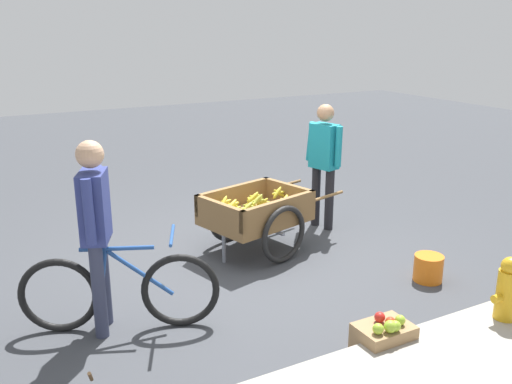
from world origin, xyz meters
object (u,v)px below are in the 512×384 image
(cyclist_person, at_px, (96,221))
(apple_crate, at_px, (384,336))
(vendor_person, at_px, (324,156))
(fire_hydrant, at_px, (507,295))
(fruit_cart, at_px, (256,214))
(bicycle, at_px, (120,291))
(plastic_bucket, at_px, (428,268))

(cyclist_person, bearing_deg, apple_crate, 143.47)
(vendor_person, relative_size, cyclist_person, 0.96)
(cyclist_person, xyz_separation_m, fire_hydrant, (-2.94, 1.63, -0.64))
(fruit_cart, xyz_separation_m, vendor_person, (-1.11, -0.29, 0.49))
(vendor_person, bearing_deg, apple_crate, 65.11)
(bicycle, xyz_separation_m, plastic_bucket, (-2.96, 0.54, -0.22))
(bicycle, bearing_deg, apple_crate, 142.54)
(cyclist_person, bearing_deg, bicycle, 156.93)
(cyclist_person, distance_m, fire_hydrant, 3.42)
(plastic_bucket, bearing_deg, vendor_person, -88.56)
(bicycle, bearing_deg, fruit_cart, -151.99)
(bicycle, relative_size, fire_hydrant, 2.31)
(apple_crate, bearing_deg, fire_hydrant, 167.10)
(fire_hydrant, bearing_deg, vendor_person, -92.26)
(plastic_bucket, bearing_deg, fruit_cart, -52.53)
(bicycle, bearing_deg, vendor_person, -156.74)
(fruit_cart, bearing_deg, apple_crate, 87.86)
(fruit_cart, relative_size, bicycle, 1.15)
(bicycle, distance_m, fire_hydrant, 3.21)
(cyclist_person, height_order, plastic_bucket, cyclist_person)
(vendor_person, xyz_separation_m, fire_hydrant, (0.11, 2.82, -0.60))
(vendor_person, relative_size, fire_hydrant, 2.33)
(bicycle, xyz_separation_m, fire_hydrant, (-2.80, 1.57, -0.02))
(fire_hydrant, height_order, apple_crate, fire_hydrant)
(plastic_bucket, bearing_deg, bicycle, -10.41)
(fruit_cart, distance_m, plastic_bucket, 1.92)
(plastic_bucket, distance_m, apple_crate, 1.46)
(fire_hydrant, xyz_separation_m, apple_crate, (1.08, -0.25, -0.20))
(cyclist_person, relative_size, fire_hydrant, 2.43)
(apple_crate, bearing_deg, plastic_bucket, -147.96)
(fruit_cart, relative_size, cyclist_person, 1.10)
(vendor_person, height_order, bicycle, vendor_person)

